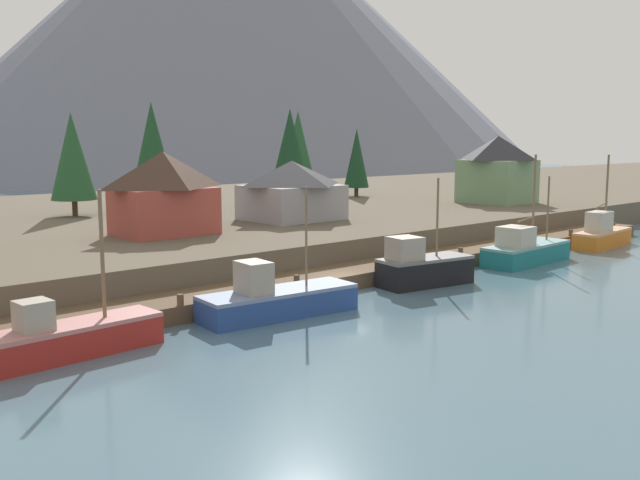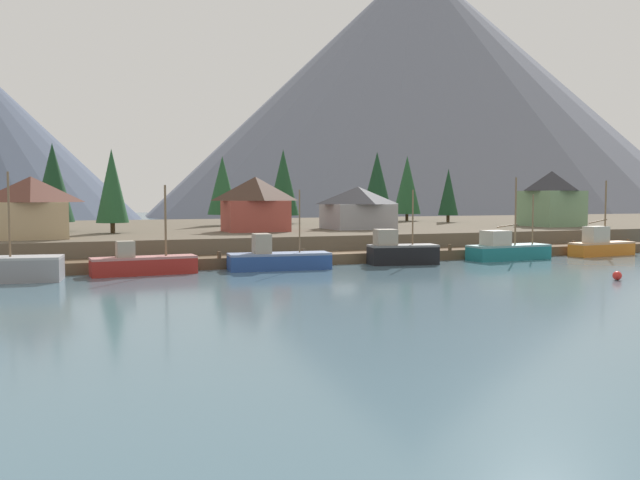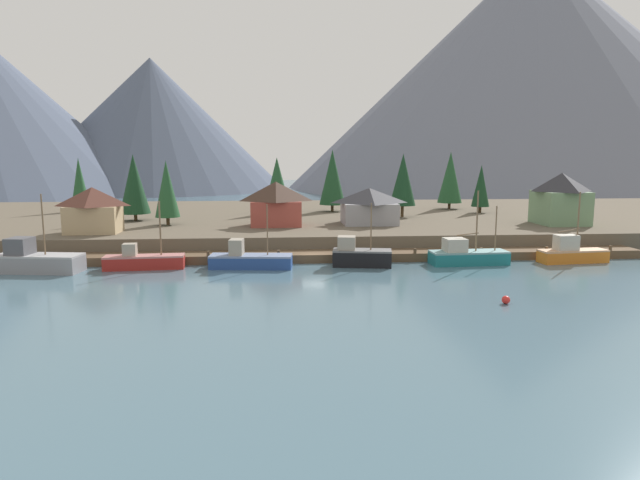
% 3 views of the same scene
% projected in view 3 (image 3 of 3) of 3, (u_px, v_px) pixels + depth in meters
% --- Properties ---
extents(ground_plane, '(400.00, 400.00, 1.00)m').
position_uv_depth(ground_plane, '(304.00, 241.00, 84.22)').
color(ground_plane, '#476675').
extents(dock, '(80.00, 4.00, 1.60)m').
position_uv_depth(dock, '(312.00, 256.00, 66.32)').
color(dock, brown).
rests_on(dock, ground_plane).
extents(shoreline_bank, '(400.00, 56.00, 2.50)m').
position_uv_depth(shoreline_bank, '(301.00, 221.00, 95.78)').
color(shoreline_bank, brown).
rests_on(shoreline_bank, ground_plane).
extents(mountain_central_peak, '(96.51, 96.51, 47.41)m').
position_uv_depth(mountain_central_peak, '(153.00, 124.00, 205.39)').
color(mountain_central_peak, '#4C566B').
rests_on(mountain_central_peak, ground_plane).
extents(mountain_east_peak, '(188.03, 188.03, 89.50)m').
position_uv_depth(mountain_east_peak, '(531.00, 71.00, 215.67)').
color(mountain_east_peak, slate).
rests_on(mountain_east_peak, ground_plane).
extents(fishing_boat_grey, '(9.46, 4.41, 8.39)m').
position_uv_depth(fishing_boat_grey, '(36.00, 261.00, 59.61)').
color(fishing_boat_grey, gray).
rests_on(fishing_boat_grey, ground_plane).
extents(fishing_boat_red, '(8.69, 2.70, 7.47)m').
position_uv_depth(fishing_boat_red, '(143.00, 261.00, 61.38)').
color(fishing_boat_red, maroon).
rests_on(fishing_boat_red, ground_plane).
extents(fishing_boat_blue, '(9.27, 3.59, 7.11)m').
position_uv_depth(fishing_boat_blue, '(249.00, 260.00, 61.84)').
color(fishing_boat_blue, navy).
rests_on(fishing_boat_blue, ground_plane).
extents(fishing_boat_black, '(6.87, 3.55, 7.14)m').
position_uv_depth(fishing_boat_black, '(360.00, 256.00, 62.80)').
color(fishing_boat_black, black).
rests_on(fishing_boat_black, ground_plane).
extents(fishing_boat_teal, '(8.97, 3.25, 8.45)m').
position_uv_depth(fishing_boat_teal, '(466.00, 255.00, 63.88)').
color(fishing_boat_teal, '#196B70').
rests_on(fishing_boat_teal, ground_plane).
extents(fishing_boat_orange, '(8.18, 2.98, 8.24)m').
position_uv_depth(fishing_boat_orange, '(571.00, 253.00, 65.00)').
color(fishing_boat_orange, '#CC6B1E').
rests_on(fishing_boat_orange, ground_plane).
extents(house_red, '(7.35, 5.11, 6.25)m').
position_uv_depth(house_red, '(276.00, 203.00, 78.45)').
color(house_red, '#9E4238').
rests_on(house_red, shoreline_bank).
extents(house_grey, '(8.03, 6.99, 5.22)m').
position_uv_depth(house_grey, '(369.00, 206.00, 80.91)').
color(house_grey, gray).
rests_on(house_grey, shoreline_bank).
extents(house_green, '(6.59, 7.22, 7.41)m').
position_uv_depth(house_green, '(561.00, 198.00, 80.35)').
color(house_green, '#6B8E66').
rests_on(house_green, shoreline_bank).
extents(house_tan, '(6.82, 4.65, 5.88)m').
position_uv_depth(house_tan, '(93.00, 210.00, 71.29)').
color(house_tan, tan).
rests_on(house_tan, shoreline_bank).
extents(conifer_near_left, '(4.49, 4.49, 10.55)m').
position_uv_depth(conifer_near_left, '(450.00, 177.00, 102.99)').
color(conifer_near_left, '#4C3823').
rests_on(conifer_near_left, shoreline_bank).
extents(conifer_near_right, '(2.89, 2.89, 9.47)m').
position_uv_depth(conifer_near_right, '(79.00, 181.00, 98.17)').
color(conifer_near_right, '#4C3823').
rests_on(conifer_near_right, shoreline_bank).
extents(conifer_mid_left, '(3.07, 3.07, 8.26)m').
position_uv_depth(conifer_mid_left, '(481.00, 186.00, 96.04)').
color(conifer_mid_left, '#4C3823').
rests_on(conifer_mid_left, shoreline_bank).
extents(conifer_mid_right, '(4.18, 4.18, 10.17)m').
position_uv_depth(conifer_mid_right, '(403.00, 180.00, 89.38)').
color(conifer_mid_right, '#4C3823').
rests_on(conifer_mid_right, shoreline_bank).
extents(conifer_back_left, '(4.61, 4.61, 10.90)m').
position_uv_depth(conifer_back_left, '(332.00, 177.00, 98.37)').
color(conifer_back_left, '#4C3823').
rests_on(conifer_back_left, shoreline_bank).
extents(conifer_back_right, '(4.55, 4.55, 10.05)m').
position_uv_depth(conifer_back_right, '(134.00, 184.00, 84.45)').
color(conifer_back_right, '#4C3823').
rests_on(conifer_back_right, shoreline_bank).
extents(conifer_centre, '(3.50, 3.50, 9.19)m').
position_uv_depth(conifer_centre, '(167.00, 189.00, 79.24)').
color(conifer_centre, '#4C3823').
rests_on(conifer_centre, shoreline_bank).
extents(conifer_far_left, '(4.16, 4.16, 9.55)m').
position_uv_depth(conifer_far_left, '(277.00, 181.00, 94.83)').
color(conifer_far_left, '#4C3823').
rests_on(conifer_far_left, shoreline_bank).
extents(channel_buoy, '(0.70, 0.70, 0.70)m').
position_uv_depth(channel_buoy, '(506.00, 300.00, 46.93)').
color(channel_buoy, red).
rests_on(channel_buoy, ground_plane).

